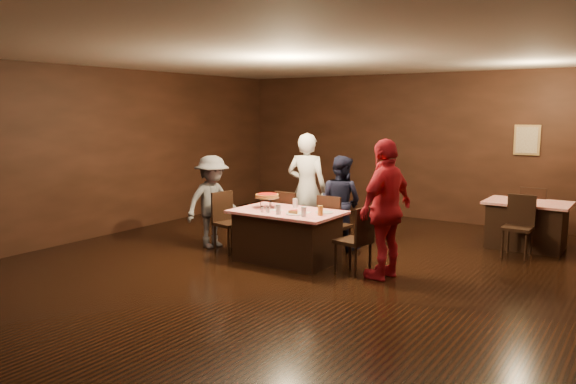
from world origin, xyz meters
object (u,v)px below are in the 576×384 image
object	(u,v)px
diner_navy_hoodie	(341,202)
diner_grey_knit	(212,202)
chair_back_near	(518,227)
diner_white_jacket	(307,189)
chair_back_far	(534,214)
chair_end_right	(353,240)
glass_front_right	(304,212)
diner_red_shirt	(386,209)
glass_front_left	(278,209)
pizza_stand	(267,196)
plate_empty	(324,212)
glass_amber	(320,211)
chair_far_right	(335,225)
chair_end_left	(230,222)
main_table	(287,236)
chair_far_left	(292,219)
back_table	(527,225)
glass_back	(295,203)

from	to	relation	value
diner_navy_hoodie	diner_grey_knit	size ratio (longest dim) A/B	1.00
diner_navy_hoodie	chair_back_near	bearing A→B (deg)	-152.33
diner_white_jacket	chair_back_far	bearing A→B (deg)	-156.43
chair_end_right	glass_front_right	xyz separation A→B (m)	(-0.65, -0.25, 0.37)
diner_red_shirt	glass_front_left	size ratio (longest dim) A/B	13.43
diner_grey_knit	pizza_stand	xyz separation A→B (m)	(1.12, -0.02, 0.19)
plate_empty	pizza_stand	bearing A→B (deg)	-173.99
glass_amber	chair_far_right	bearing A→B (deg)	104.04
chair_end_left	diner_grey_knit	distance (m)	0.52
main_table	chair_far_left	bearing A→B (deg)	118.07
chair_end_left	plate_empty	world-z (taller)	chair_end_left
main_table	chair_back_far	distance (m)	4.47
chair_far_left	chair_end_left	xyz separation A→B (m)	(-0.70, -0.75, 0.00)
chair_back_far	pizza_stand	bearing A→B (deg)	46.64
chair_far_right	pizza_stand	size ratio (longest dim) A/B	2.50
chair_end_right	chair_end_left	bearing A→B (deg)	-80.44
chair_end_left	diner_navy_hoodie	bearing A→B (deg)	-38.87
chair_far_left	glass_front_left	distance (m)	1.20
diner_red_shirt	pizza_stand	world-z (taller)	diner_red_shirt
back_table	chair_back_near	world-z (taller)	chair_back_near
chair_end_left	diner_white_jacket	world-z (taller)	diner_white_jacket
main_table	diner_navy_hoodie	bearing A→B (deg)	76.67
glass_amber	diner_grey_knit	bearing A→B (deg)	176.88
chair_back_far	diner_white_jacket	world-z (taller)	diner_white_jacket
diner_grey_knit	glass_front_right	xyz separation A→B (m)	(1.97, -0.32, 0.08)
chair_back_near	diner_white_jacket	xyz separation A→B (m)	(-3.19, -1.00, 0.46)
back_table	chair_end_right	xyz separation A→B (m)	(-1.71, -2.88, 0.09)
chair_far_right	plate_empty	distance (m)	0.69
chair_end_right	glass_front_left	world-z (taller)	chair_end_right
chair_end_right	diner_grey_knit	size ratio (longest dim) A/B	0.63
chair_far_right	glass_back	size ratio (longest dim) A/B	6.79
back_table	diner_white_jacket	bearing A→B (deg)	-151.95
chair_far_right	diner_white_jacket	size ratio (longest dim) A/B	0.51
diner_white_jacket	glass_front_right	xyz separation A→B (m)	(0.84, -1.43, -0.10)
glass_amber	chair_far_left	bearing A→B (deg)	141.34
chair_far_right	diner_navy_hoodie	distance (m)	0.51
main_table	diner_red_shirt	bearing A→B (deg)	1.59
diner_grey_knit	glass_amber	distance (m)	2.13
back_table	diner_white_jacket	xyz separation A→B (m)	(-3.19, -1.70, 0.55)
chair_back_far	diner_grey_knit	xyz separation A→B (m)	(-4.33, -3.41, 0.28)
chair_end_left	diner_red_shirt	bearing A→B (deg)	-78.04
diner_grey_knit	diner_red_shirt	xyz separation A→B (m)	(3.08, -0.02, 0.18)
diner_white_jacket	chair_far_left	bearing A→B (deg)	75.80
diner_white_jacket	diner_navy_hoodie	bearing A→B (deg)	166.07
chair_back_near	glass_back	bearing A→B (deg)	-145.50
chair_end_left	glass_front_left	xyz separation A→B (m)	(1.15, -0.30, 0.37)
chair_far_left	diner_red_shirt	world-z (taller)	diner_red_shirt
chair_back_far	glass_amber	distance (m)	4.18
chair_far_right	back_table	bearing A→B (deg)	-136.12
diner_white_jacket	glass_back	xyz separation A→B (m)	(0.34, -0.88, -0.10)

